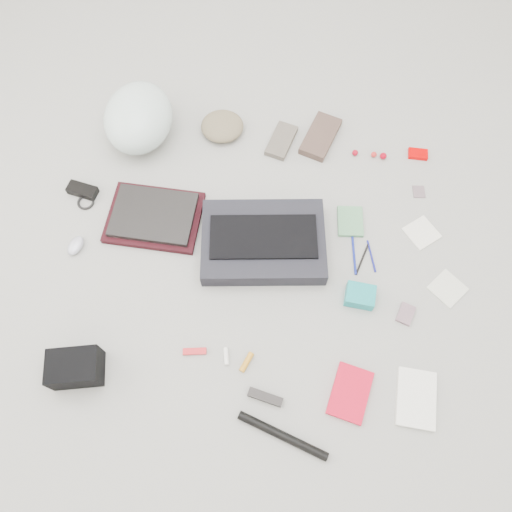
# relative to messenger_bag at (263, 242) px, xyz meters

# --- Properties ---
(ground_plane) EXTENTS (4.00, 4.00, 0.00)m
(ground_plane) POSITION_rel_messenger_bag_xyz_m (-0.02, -0.07, -0.04)
(ground_plane) COLOR gray
(messenger_bag) EXTENTS (0.50, 0.38, 0.08)m
(messenger_bag) POSITION_rel_messenger_bag_xyz_m (0.00, 0.00, 0.00)
(messenger_bag) COLOR black
(messenger_bag) RESTS_ON ground_plane
(bag_flap) EXTENTS (0.42, 0.22, 0.01)m
(bag_flap) POSITION_rel_messenger_bag_xyz_m (0.00, -0.00, 0.04)
(bag_flap) COLOR black
(bag_flap) RESTS_ON messenger_bag
(laptop_sleeve) EXTENTS (0.38, 0.30, 0.03)m
(laptop_sleeve) POSITION_rel_messenger_bag_xyz_m (-0.45, 0.08, -0.03)
(laptop_sleeve) COLOR black
(laptop_sleeve) RESTS_ON ground_plane
(laptop) EXTENTS (0.33, 0.25, 0.02)m
(laptop) POSITION_rel_messenger_bag_xyz_m (-0.45, 0.08, -0.00)
(laptop) COLOR black
(laptop) RESTS_ON laptop_sleeve
(bike_helmet) EXTENTS (0.29, 0.36, 0.21)m
(bike_helmet) POSITION_rel_messenger_bag_xyz_m (-0.57, 0.50, 0.07)
(bike_helmet) COLOR white
(bike_helmet) RESTS_ON ground_plane
(beanie) EXTENTS (0.19, 0.19, 0.06)m
(beanie) POSITION_rel_messenger_bag_xyz_m (-0.22, 0.55, -0.01)
(beanie) COLOR #786A51
(beanie) RESTS_ON ground_plane
(mitten_left) EXTENTS (0.14, 0.20, 0.03)m
(mitten_left) POSITION_rel_messenger_bag_xyz_m (0.04, 0.51, -0.03)
(mitten_left) COLOR #625A50
(mitten_left) RESTS_ON ground_plane
(mitten_right) EXTENTS (0.18, 0.25, 0.03)m
(mitten_right) POSITION_rel_messenger_bag_xyz_m (0.20, 0.54, -0.02)
(mitten_right) COLOR brown
(mitten_right) RESTS_ON ground_plane
(power_brick) EXTENTS (0.13, 0.08, 0.03)m
(power_brick) POSITION_rel_messenger_bag_xyz_m (-0.76, 0.18, -0.02)
(power_brick) COLOR black
(power_brick) RESTS_ON ground_plane
(cable_coil) EXTENTS (0.09, 0.09, 0.01)m
(cable_coil) POSITION_rel_messenger_bag_xyz_m (-0.74, 0.13, -0.03)
(cable_coil) COLOR black
(cable_coil) RESTS_ON ground_plane
(mouse) EXTENTS (0.07, 0.10, 0.03)m
(mouse) POSITION_rel_messenger_bag_xyz_m (-0.73, -0.07, -0.02)
(mouse) COLOR #ACADC3
(mouse) RESTS_ON ground_plane
(camera_bag) EXTENTS (0.19, 0.15, 0.11)m
(camera_bag) POSITION_rel_messenger_bag_xyz_m (-0.60, -0.54, 0.02)
(camera_bag) COLOR black
(camera_bag) RESTS_ON ground_plane
(multitool) EXTENTS (0.09, 0.03, 0.01)m
(multitool) POSITION_rel_messenger_bag_xyz_m (-0.21, -0.44, -0.03)
(multitool) COLOR red
(multitool) RESTS_ON ground_plane
(toiletry_tube_white) EXTENTS (0.03, 0.06, 0.02)m
(toiletry_tube_white) POSITION_rel_messenger_bag_xyz_m (-0.09, -0.45, -0.03)
(toiletry_tube_white) COLOR white
(toiletry_tube_white) RESTS_ON ground_plane
(toiletry_tube_orange) EXTENTS (0.05, 0.08, 0.02)m
(toiletry_tube_orange) POSITION_rel_messenger_bag_xyz_m (-0.02, -0.46, -0.03)
(toiletry_tube_orange) COLOR #C2801E
(toiletry_tube_orange) RESTS_ON ground_plane
(u_lock) EXTENTS (0.13, 0.06, 0.02)m
(u_lock) POSITION_rel_messenger_bag_xyz_m (0.05, -0.58, -0.03)
(u_lock) COLOR black
(u_lock) RESTS_ON ground_plane
(bike_pump) EXTENTS (0.31, 0.14, 0.03)m
(bike_pump) POSITION_rel_messenger_bag_xyz_m (0.12, -0.70, -0.02)
(bike_pump) COLOR black
(bike_pump) RESTS_ON ground_plane
(book_red) EXTENTS (0.17, 0.21, 0.02)m
(book_red) POSITION_rel_messenger_bag_xyz_m (0.34, -0.54, -0.03)
(book_red) COLOR red
(book_red) RESTS_ON ground_plane
(book_white) EXTENTS (0.15, 0.21, 0.02)m
(book_white) POSITION_rel_messenger_bag_xyz_m (0.57, -0.54, -0.03)
(book_white) COLOR white
(book_white) RESTS_ON ground_plane
(notepad) EXTENTS (0.11, 0.14, 0.02)m
(notepad) POSITION_rel_messenger_bag_xyz_m (0.34, 0.14, -0.03)
(notepad) COLOR #50895D
(notepad) RESTS_ON ground_plane
(pen_blue) EXTENTS (0.02, 0.16, 0.01)m
(pen_blue) POSITION_rel_messenger_bag_xyz_m (0.36, -0.01, -0.03)
(pen_blue) COLOR navy
(pen_blue) RESTS_ON ground_plane
(pen_black) EXTENTS (0.05, 0.14, 0.01)m
(pen_black) POSITION_rel_messenger_bag_xyz_m (0.39, -0.02, -0.04)
(pen_black) COLOR black
(pen_black) RESTS_ON ground_plane
(pen_navy) EXTENTS (0.04, 0.13, 0.01)m
(pen_navy) POSITION_rel_messenger_bag_xyz_m (0.42, -0.01, -0.04)
(pen_navy) COLOR navy
(pen_navy) RESTS_ON ground_plane
(accordion_wallet) EXTENTS (0.12, 0.10, 0.05)m
(accordion_wallet) POSITION_rel_messenger_bag_xyz_m (0.38, -0.18, -0.01)
(accordion_wallet) COLOR teal
(accordion_wallet) RESTS_ON ground_plane
(card_deck) EXTENTS (0.08, 0.09, 0.01)m
(card_deck) POSITION_rel_messenger_bag_xyz_m (0.55, -0.23, -0.03)
(card_deck) COLOR gray
(card_deck) RESTS_ON ground_plane
(napkin_top) EXTENTS (0.16, 0.16, 0.01)m
(napkin_top) POSITION_rel_messenger_bag_xyz_m (0.62, 0.11, -0.04)
(napkin_top) COLOR silver
(napkin_top) RESTS_ON ground_plane
(napkin_bottom) EXTENTS (0.16, 0.16, 0.01)m
(napkin_bottom) POSITION_rel_messenger_bag_xyz_m (0.71, -0.12, -0.04)
(napkin_bottom) COLOR beige
(napkin_bottom) RESTS_ON ground_plane
(lollipop_a) EXTENTS (0.03, 0.03, 0.03)m
(lollipop_a) POSITION_rel_messenger_bag_xyz_m (0.36, 0.47, -0.03)
(lollipop_a) COLOR #A3081C
(lollipop_a) RESTS_ON ground_plane
(lollipop_b) EXTENTS (0.03, 0.03, 0.02)m
(lollipop_b) POSITION_rel_messenger_bag_xyz_m (0.44, 0.47, -0.03)
(lollipop_b) COLOR red
(lollipop_b) RESTS_ON ground_plane
(lollipop_c) EXTENTS (0.03, 0.03, 0.03)m
(lollipop_c) POSITION_rel_messenger_bag_xyz_m (0.47, 0.46, -0.02)
(lollipop_c) COLOR #9F0013
(lollipop_c) RESTS_ON ground_plane
(altoids_tin) EXTENTS (0.08, 0.05, 0.02)m
(altoids_tin) POSITION_rel_messenger_bag_xyz_m (0.62, 0.49, -0.03)
(altoids_tin) COLOR #D50000
(altoids_tin) RESTS_ON ground_plane
(stamp_sheet) EXTENTS (0.05, 0.06, 0.00)m
(stamp_sheet) POSITION_rel_messenger_bag_xyz_m (0.62, 0.31, -0.04)
(stamp_sheet) COLOR slate
(stamp_sheet) RESTS_ON ground_plane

